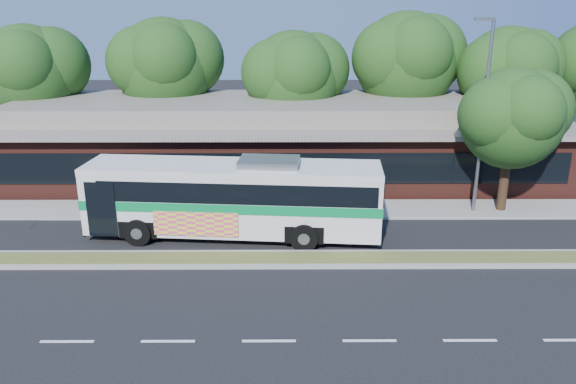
{
  "coord_description": "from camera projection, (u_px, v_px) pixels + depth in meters",
  "views": [
    {
      "loc": [
        0.5,
        -19.48,
        9.4
      ],
      "look_at": [
        0.61,
        3.19,
        2.0
      ],
      "focal_mm": 35.0,
      "sensor_mm": 36.0,
      "label": 1
    }
  ],
  "objects": [
    {
      "name": "ground",
      "position": [
        272.0,
        268.0,
        21.44
      ],
      "size": [
        120.0,
        120.0,
        0.0
      ],
      "primitive_type": "plane",
      "color": "black",
      "rests_on": "ground"
    },
    {
      "name": "median_strip",
      "position": [
        273.0,
        259.0,
        21.98
      ],
      "size": [
        26.0,
        1.1,
        0.15
      ],
      "primitive_type": "cube",
      "color": "#495926",
      "rests_on": "ground"
    },
    {
      "name": "sidewalk",
      "position": [
        275.0,
        209.0,
        27.5
      ],
      "size": [
        44.0,
        2.6,
        0.12
      ],
      "primitive_type": "cube",
      "color": "gray",
      "rests_on": "ground"
    },
    {
      "name": "plaza_building",
      "position": [
        277.0,
        139.0,
        33.12
      ],
      "size": [
        33.2,
        11.2,
        4.45
      ],
      "color": "#4F2018",
      "rests_on": "ground"
    },
    {
      "name": "lamp_post",
      "position": [
        483.0,
        112.0,
        25.66
      ],
      "size": [
        0.93,
        0.18,
        9.07
      ],
      "color": "slate",
      "rests_on": "ground"
    },
    {
      "name": "tree_bg_a",
      "position": [
        36.0,
        71.0,
        33.94
      ],
      "size": [
        6.47,
        5.8,
        8.63
      ],
      "color": "black",
      "rests_on": "ground"
    },
    {
      "name": "tree_bg_b",
      "position": [
        172.0,
        64.0,
        34.85
      ],
      "size": [
        6.69,
        6.0,
        9.0
      ],
      "color": "black",
      "rests_on": "ground"
    },
    {
      "name": "tree_bg_c",
      "position": [
        300.0,
        75.0,
        34.09
      ],
      "size": [
        6.24,
        5.6,
        8.26
      ],
      "color": "black",
      "rests_on": "ground"
    },
    {
      "name": "tree_bg_d",
      "position": [
        413.0,
        60.0,
        34.84
      ],
      "size": [
        6.91,
        6.2,
        9.37
      ],
      "color": "black",
      "rests_on": "ground"
    },
    {
      "name": "tree_bg_e",
      "position": [
        514.0,
        72.0,
        34.11
      ],
      "size": [
        6.47,
        5.8,
        8.5
      ],
      "color": "black",
      "rests_on": "ground"
    },
    {
      "name": "transit_bus",
      "position": [
        235.0,
        193.0,
        23.82
      ],
      "size": [
        12.66,
        3.76,
        3.51
      ],
      "rotation": [
        0.0,
        0.0,
        -0.09
      ],
      "color": "silver",
      "rests_on": "ground"
    },
    {
      "name": "sidewalk_tree",
      "position": [
        518.0,
        116.0,
        26.04
      ],
      "size": [
        5.23,
        4.69,
        6.93
      ],
      "color": "black",
      "rests_on": "ground"
    }
  ]
}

